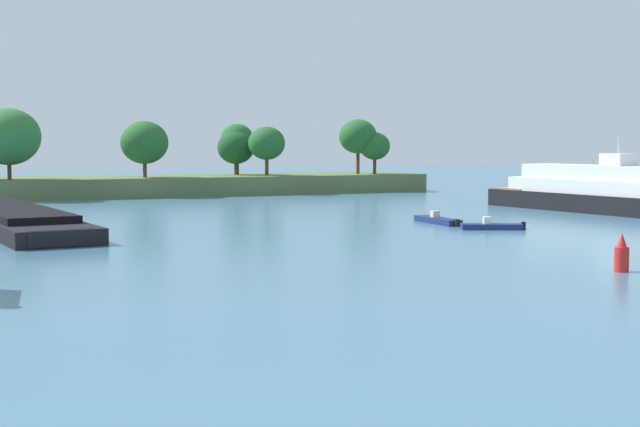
{
  "coord_description": "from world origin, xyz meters",
  "views": [
    {
      "loc": [
        -26.09,
        -19.47,
        6.24
      ],
      "look_at": [
        0.96,
        39.65,
        1.2
      ],
      "focal_mm": 51.02,
      "sensor_mm": 36.0,
      "label": 1
    }
  ],
  "objects_px": {
    "fishing_skiff": "(492,226)",
    "white_riverboat": "(593,191)",
    "channel_buoy_red": "(622,255)",
    "small_motorboat": "(438,220)"
  },
  "relations": [
    {
      "from": "small_motorboat",
      "to": "white_riverboat",
      "type": "xyz_separation_m",
      "value": [
        19.54,
        4.75,
        1.59
      ]
    },
    {
      "from": "fishing_skiff",
      "to": "channel_buoy_red",
      "type": "distance_m",
      "value": 21.88
    },
    {
      "from": "fishing_skiff",
      "to": "channel_buoy_red",
      "type": "height_order",
      "value": "channel_buoy_red"
    },
    {
      "from": "small_motorboat",
      "to": "white_riverboat",
      "type": "height_order",
      "value": "white_riverboat"
    },
    {
      "from": "small_motorboat",
      "to": "white_riverboat",
      "type": "bearing_deg",
      "value": 13.67
    },
    {
      "from": "white_riverboat",
      "to": "channel_buoy_red",
      "type": "distance_m",
      "value": 40.39
    },
    {
      "from": "fishing_skiff",
      "to": "small_motorboat",
      "type": "xyz_separation_m",
      "value": [
        -0.98,
        5.75,
        0.02
      ]
    },
    {
      "from": "fishing_skiff",
      "to": "white_riverboat",
      "type": "relative_size",
      "value": 0.19
    },
    {
      "from": "fishing_skiff",
      "to": "white_riverboat",
      "type": "xyz_separation_m",
      "value": [
        18.56,
        10.51,
        1.6
      ]
    },
    {
      "from": "white_riverboat",
      "to": "small_motorboat",
      "type": "bearing_deg",
      "value": -166.33
    }
  ]
}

